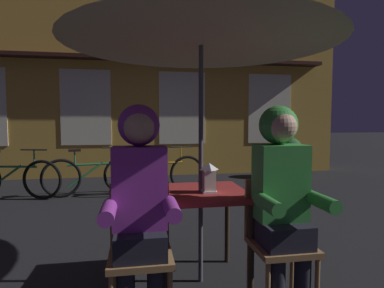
{
  "coord_description": "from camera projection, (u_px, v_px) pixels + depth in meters",
  "views": [
    {
      "loc": [
        -0.49,
        -2.44,
        1.29
      ],
      "look_at": [
        0.0,
        0.4,
        1.08
      ],
      "focal_mm": 29.8,
      "sensor_mm": 36.0,
      "label": 1
    }
  ],
  "objects": [
    {
      "name": "chair_left",
      "position": [
        140.0,
        243.0,
        2.09
      ],
      "size": [
        0.4,
        0.4,
        0.87
      ],
      "color": "olive",
      "rests_on": "ground_plane"
    },
    {
      "name": "shopfront_building",
      "position": [
        135.0,
        45.0,
        7.57
      ],
      "size": [
        10.0,
        0.93,
        6.2
      ],
      "color": "gold",
      "rests_on": "ground_plane"
    },
    {
      "name": "chair_right",
      "position": [
        277.0,
        234.0,
        2.26
      ],
      "size": [
        0.4,
        0.4,
        0.87
      ],
      "color": "olive",
      "rests_on": "ground_plane"
    },
    {
      "name": "potted_plant",
      "position": [
        289.0,
        154.0,
        7.34
      ],
      "size": [
        0.6,
        0.6,
        0.92
      ],
      "color": "brown",
      "rests_on": "ground_plane"
    },
    {
      "name": "ground_plane",
      "position": [
        201.0,
        281.0,
        2.57
      ],
      "size": [
        60.0,
        60.0,
        0.0
      ],
      "primitive_type": "plane",
      "color": "black"
    },
    {
      "name": "cafe_table",
      "position": [
        201.0,
        203.0,
        2.53
      ],
      "size": [
        0.72,
        0.72,
        0.74
      ],
      "color": "maroon",
      "rests_on": "ground_plane"
    },
    {
      "name": "person_right_hooded",
      "position": [
        282.0,
        186.0,
        2.18
      ],
      "size": [
        0.45,
        0.56,
        1.4
      ],
      "color": "black",
      "rests_on": "ground_plane"
    },
    {
      "name": "lantern",
      "position": [
        209.0,
        177.0,
        2.46
      ],
      "size": [
        0.11,
        0.11,
        0.23
      ],
      "color": "white",
      "rests_on": "cafe_table"
    },
    {
      "name": "patio_umbrella",
      "position": [
        201.0,
        20.0,
        2.43
      ],
      "size": [
        2.1,
        2.1,
        2.31
      ],
      "color": "#4C4C51",
      "rests_on": "ground_plane"
    },
    {
      "name": "bicycle_nearest",
      "position": [
        12.0,
        179.0,
        5.25
      ],
      "size": [
        1.65,
        0.4,
        0.84
      ],
      "color": "black",
      "rests_on": "ground_plane"
    },
    {
      "name": "bicycle_third",
      "position": [
        160.0,
        174.0,
        5.68
      ],
      "size": [
        1.66,
        0.38,
        0.84
      ],
      "color": "black",
      "rests_on": "ground_plane"
    },
    {
      "name": "person_left_hooded",
      "position": [
        140.0,
        192.0,
        2.01
      ],
      "size": [
        0.45,
        0.56,
        1.4
      ],
      "color": "black",
      "rests_on": "ground_plane"
    },
    {
      "name": "bicycle_second",
      "position": [
        92.0,
        175.0,
        5.55
      ],
      "size": [
        1.66,
        0.37,
        0.84
      ],
      "color": "black",
      "rests_on": "ground_plane"
    }
  ]
}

